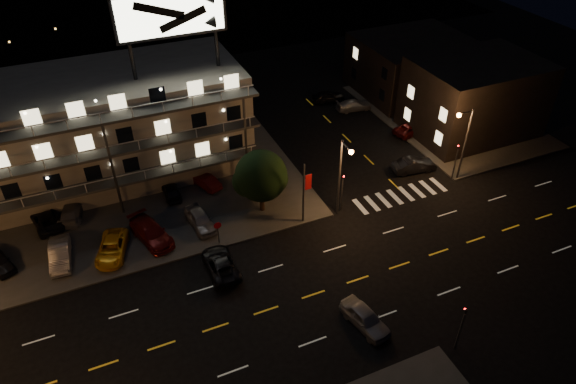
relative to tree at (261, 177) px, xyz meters
name	(u,v)px	position (x,y,z in m)	size (l,w,h in m)	color
ground	(290,302)	(-2.12, -11.45, -3.89)	(140.00, 140.00, 0.00)	black
curb_nw	(75,201)	(-16.12, 8.55, -3.81)	(44.00, 24.00, 0.15)	#383836
curb_ne	(445,115)	(27.88, 8.55, -3.81)	(16.00, 24.00, 0.15)	#383836
motel	(101,127)	(-12.06, 12.44, 1.46)	(28.00, 13.80, 18.10)	#9C9788
side_bldg_front	(474,97)	(27.87, 4.55, 0.36)	(14.06, 10.00, 8.50)	black
side_bldg_back	(412,65)	(27.87, 16.55, -0.39)	(14.06, 12.00, 7.00)	black
streetlight_nc	(342,172)	(6.38, -3.51, 1.07)	(0.44, 1.92, 8.00)	#2D2D30
streetlight_ne	(464,138)	(20.02, -3.15, 1.07)	(1.92, 0.44, 8.00)	#2D2D30
signal_nw	(342,189)	(6.88, -2.95, -1.32)	(0.20, 0.27, 4.60)	#2D2D30
signal_sw	(462,324)	(6.88, -19.94, -1.32)	(0.20, 0.27, 4.60)	#2D2D30
signal_ne	(456,158)	(19.88, -2.95, -1.32)	(0.27, 0.20, 4.60)	#2D2D30
banner_north	(304,192)	(2.97, -3.05, -0.46)	(0.83, 0.16, 6.40)	#2D2D30
stop_sign	(218,229)	(-5.12, -2.88, -2.18)	(0.91, 0.11, 2.61)	#2D2D30
tree	(261,177)	(0.00, 0.00, 0.00)	(5.00, 4.81, 6.29)	black
lot_car_1	(60,254)	(-17.91, 0.29, -2.99)	(1.57, 4.52, 1.49)	gray
lot_car_2	(112,248)	(-13.82, -0.61, -3.07)	(2.21, 4.80, 1.33)	#EFA616
lot_car_3	(151,233)	(-10.38, -0.05, -2.97)	(2.16, 5.31, 1.54)	#560D0C
lot_car_4	(200,220)	(-5.95, -0.03, -2.99)	(1.77, 4.40, 1.50)	gray
lot_car_6	(45,218)	(-18.79, 5.85, -3.07)	(2.23, 4.85, 1.35)	black
lot_car_7	(71,211)	(-16.52, 6.05, -3.07)	(1.87, 4.59, 1.33)	gray
lot_car_8	(171,190)	(-7.34, 5.58, -3.10)	(1.51, 3.74, 1.27)	black
lot_car_9	(205,181)	(-3.81, 5.74, -3.11)	(1.33, 3.81, 1.26)	#560D0C
side_car_0	(414,165)	(17.02, -0.20, -3.13)	(1.60, 4.59, 1.51)	black
side_car_1	(411,128)	(21.30, 6.62, -3.25)	(2.11, 4.58, 1.27)	#560D0C
side_car_2	(354,105)	(18.10, 14.41, -3.23)	(1.84, 4.52, 1.31)	gray
side_car_3	(328,96)	(16.25, 17.85, -3.17)	(1.69, 4.20, 1.43)	black
road_car_east	(365,318)	(2.06, -15.60, -3.15)	(1.75, 4.34, 1.48)	gray
road_car_west	(220,264)	(-5.95, -5.95, -3.20)	(2.29, 4.96, 1.38)	black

